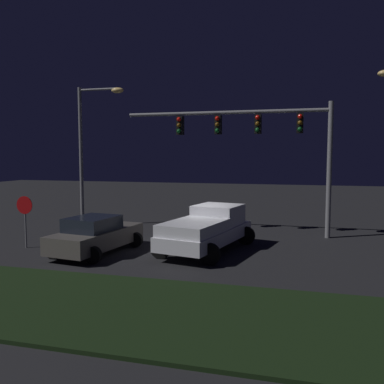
{
  "coord_description": "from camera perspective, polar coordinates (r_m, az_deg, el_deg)",
  "views": [
    {
      "loc": [
        4.28,
        -17.4,
        3.95
      ],
      "look_at": [
        -0.87,
        1.65,
        2.2
      ],
      "focal_mm": 38.57,
      "sensor_mm": 36.0,
      "label": 1
    }
  ],
  "objects": [
    {
      "name": "car_sedan",
      "position": [
        17.24,
        -13.17,
        -5.81
      ],
      "size": [
        2.87,
        4.6,
        1.51
      ],
      "rotation": [
        0.0,
        0.0,
        1.43
      ],
      "color": "#514C47",
      "rests_on": "ground_plane"
    },
    {
      "name": "street_lamp_left",
      "position": [
        23.62,
        -13.93,
        7.19
      ],
      "size": [
        2.73,
        0.44,
        7.69
      ],
      "color": "slate",
      "rests_on": "ground_plane"
    },
    {
      "name": "pickup_truck",
      "position": [
        17.23,
        2.27,
        -4.81
      ],
      "size": [
        3.62,
        5.7,
        1.8
      ],
      "rotation": [
        0.0,
        0.0,
        1.36
      ],
      "color": "silver",
      "rests_on": "ground_plane"
    },
    {
      "name": "grass_median",
      "position": [
        11.08,
        -8.96,
        -15.6
      ],
      "size": [
        24.72,
        4.9,
        0.1
      ],
      "primitive_type": "cube",
      "color": "black",
      "rests_on": "ground_plane"
    },
    {
      "name": "ground_plane",
      "position": [
        18.35,
        1.3,
        -7.38
      ],
      "size": [
        80.0,
        80.0,
        0.0
      ],
      "primitive_type": "plane",
      "color": "black"
    },
    {
      "name": "stop_sign",
      "position": [
        18.97,
        -22.11,
        -2.55
      ],
      "size": [
        0.76,
        0.08,
        2.23
      ],
      "color": "slate",
      "rests_on": "ground_plane"
    },
    {
      "name": "traffic_signal_gantry",
      "position": [
        20.73,
        9.19,
        7.98
      ],
      "size": [
        10.32,
        0.56,
        6.5
      ],
      "color": "slate",
      "rests_on": "ground_plane"
    }
  ]
}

